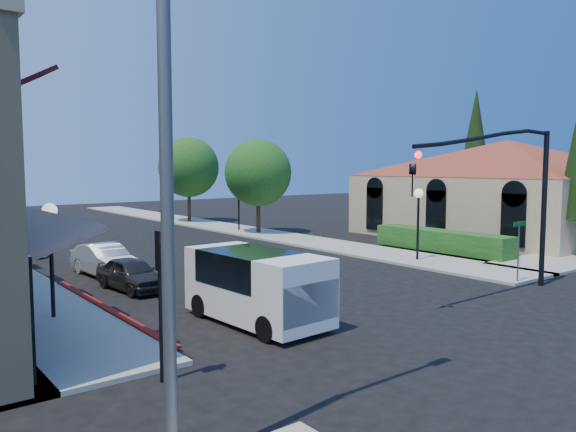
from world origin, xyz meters
TOP-DOWN VIEW (x-y plane):
  - ground at (0.00, 0.00)m, footprint 120.00×120.00m
  - sidewalk_right at (8.75, 27.00)m, footprint 3.50×50.00m
  - curb_red_strip at (-6.90, 8.00)m, footprint 0.25×10.00m
  - mission_building at (21.99, 11.50)m, footprint 30.12×30.12m
  - hedge at (11.70, 9.00)m, footprint 1.40×8.00m
  - conifer_far at (28.00, 18.00)m, footprint 3.20×3.20m
  - street_tree_a at (8.80, 22.00)m, footprint 4.56×4.56m
  - street_tree_b at (8.80, 32.00)m, footprint 4.94×4.94m
  - signal_mast_arm at (5.86, 1.50)m, footprint 8.01×0.39m
  - secondary_signal at (-8.00, 1.41)m, footprint 0.28×0.42m
  - cobra_streetlight at (-9.15, -2.00)m, footprint 3.60×0.25m
  - street_name_sign at (7.50, 2.20)m, footprint 0.80×0.06m
  - lamppost_left_near at (-8.50, 8.00)m, footprint 0.44×0.44m
  - lamppost_right_near at (8.50, 8.00)m, footprint 0.44×0.44m
  - lamppost_right_far at (8.50, 24.00)m, footprint 0.44×0.44m
  - white_van at (-3.75, 3.98)m, footprint 2.34×4.90m
  - parked_car_a at (-4.97, 10.57)m, footprint 1.80×3.75m
  - parked_car_b at (-4.80, 13.83)m, footprint 1.76×4.22m
  - parked_car_c at (-6.20, 21.86)m, footprint 1.66×3.93m

SIDE VIEW (x-z plane):
  - ground at x=0.00m, z-range 0.00..0.00m
  - curb_red_strip at x=-6.90m, z-range -0.03..0.03m
  - hedge at x=11.70m, z-range -0.55..0.55m
  - sidewalk_right at x=8.75m, z-range 0.00..0.12m
  - parked_car_c at x=-6.20m, z-range 0.00..1.13m
  - parked_car_a at x=-4.97m, z-range 0.00..1.24m
  - parked_car_b at x=-4.80m, z-range 0.00..1.36m
  - white_van at x=-3.75m, z-range 0.17..2.29m
  - street_name_sign at x=7.50m, z-range 0.45..2.95m
  - secondary_signal at x=-8.00m, z-range 0.66..3.98m
  - lamppost_left_near at x=-8.50m, z-range 0.95..4.52m
  - lamppost_right_near at x=8.50m, z-range 0.95..4.52m
  - lamppost_right_far at x=8.50m, z-range 0.95..4.52m
  - mission_building at x=21.99m, z-range 0.55..6.95m
  - signal_mast_arm at x=5.86m, z-range 1.09..7.09m
  - street_tree_a at x=8.80m, z-range 0.95..7.43m
  - street_tree_b at x=8.80m, z-range 1.03..8.05m
  - cobra_streetlight at x=-9.15m, z-range 0.61..9.92m
  - conifer_far at x=28.00m, z-range 0.86..11.86m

